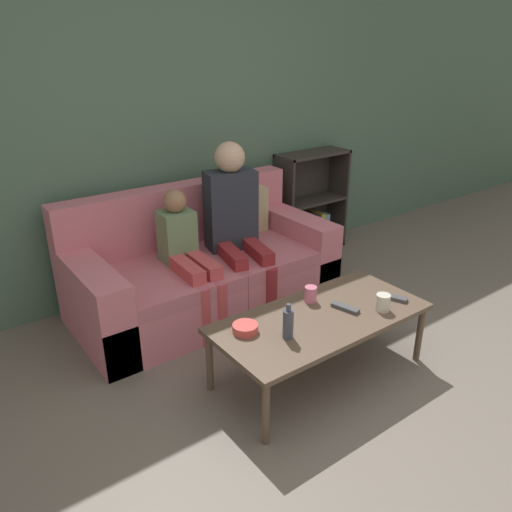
% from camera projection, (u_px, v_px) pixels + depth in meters
% --- Properties ---
extents(ground_plane, '(22.00, 22.00, 0.00)m').
position_uv_depth(ground_plane, '(393.00, 445.00, 2.48)').
color(ground_plane, '#70665B').
extents(wall_back, '(12.00, 0.06, 2.60)m').
position_uv_depth(wall_back, '(161.00, 121.00, 3.69)').
color(wall_back, '#4C6B56').
rests_on(wall_back, ground_plane).
extents(couch, '(1.89, 0.91, 0.87)m').
position_uv_depth(couch, '(203.00, 270.00, 3.70)').
color(couch, '#D1707F').
rests_on(couch, ground_plane).
extents(bookshelf, '(0.70, 0.28, 0.93)m').
position_uv_depth(bookshelf, '(306.00, 213.00, 4.68)').
color(bookshelf, '#332D28').
rests_on(bookshelf, ground_plane).
extents(coffee_table, '(1.28, 0.60, 0.40)m').
position_uv_depth(coffee_table, '(321.00, 321.00, 2.87)').
color(coffee_table, brown).
rests_on(coffee_table, ground_plane).
extents(person_adult, '(0.45, 0.68, 1.21)m').
position_uv_depth(person_adult, '(235.00, 215.00, 3.61)').
color(person_adult, maroon).
rests_on(person_adult, ground_plane).
extents(person_child, '(0.25, 0.64, 0.93)m').
position_uv_depth(person_child, '(187.00, 253.00, 3.39)').
color(person_child, '#C6474C').
rests_on(person_child, ground_plane).
extents(cup_near, '(0.08, 0.08, 0.10)m').
position_uv_depth(cup_near, '(383.00, 302.00, 2.90)').
color(cup_near, silver).
rests_on(cup_near, coffee_table).
extents(cup_far, '(0.07, 0.07, 0.10)m').
position_uv_depth(cup_far, '(311.00, 294.00, 3.00)').
color(cup_far, pink).
rests_on(cup_far, coffee_table).
extents(tv_remote_0, '(0.09, 0.18, 0.02)m').
position_uv_depth(tv_remote_0, '(345.00, 308.00, 2.92)').
color(tv_remote_0, '#47474C').
rests_on(tv_remote_0, coffee_table).
extents(tv_remote_1, '(0.11, 0.18, 0.02)m').
position_uv_depth(tv_remote_1, '(393.00, 297.00, 3.04)').
color(tv_remote_1, '#47474C').
rests_on(tv_remote_1, coffee_table).
extents(snack_bowl, '(0.14, 0.14, 0.05)m').
position_uv_depth(snack_bowl, '(245.00, 328.00, 2.69)').
color(snack_bowl, '#DB4C47').
rests_on(snack_bowl, coffee_table).
extents(bottle, '(0.06, 0.06, 0.20)m').
position_uv_depth(bottle, '(288.00, 323.00, 2.62)').
color(bottle, '#424756').
rests_on(bottle, coffee_table).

